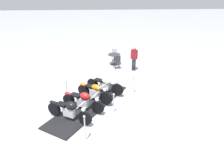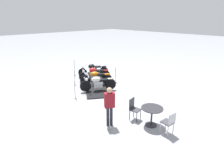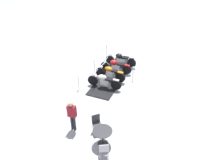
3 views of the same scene
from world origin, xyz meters
name	(u,v)px [view 2 (image 2 of 3)]	position (x,y,z in m)	size (l,w,h in m)	color
ground_plane	(96,83)	(0.00, 0.00, 0.00)	(80.00, 80.00, 0.00)	#A8AAB2
display_platform	(96,83)	(0.00, 0.00, 0.03)	(5.12, 1.48, 0.05)	black
motorcycle_black	(93,69)	(1.24, -0.76, 0.54)	(1.18, 1.98, 0.93)	black
motorcycle_maroon	(94,74)	(0.43, -0.23, 0.52)	(1.21, 1.96, 0.90)	black
motorcycle_copper	(96,78)	(-0.39, 0.28, 0.51)	(1.36, 1.73, 0.96)	black
motorcycle_cream	(98,83)	(-1.20, 0.83, 0.53)	(1.23, 1.90, 0.95)	black
stanchion_right_rear	(75,92)	(-1.08, 2.32, 0.34)	(0.30, 0.30, 1.01)	silver
stanchion_right_mid	(75,80)	(0.74, 1.14, 0.31)	(0.34, 0.34, 1.01)	silver
stanchion_left_mid	(116,77)	(-0.74, -1.14, 0.36)	(0.29, 0.29, 1.02)	silver
stanchion_right_front	(75,70)	(2.56, -0.04, 0.37)	(0.33, 0.33, 1.13)	silver
cafe_table	(152,112)	(-5.56, 1.60, 0.60)	(0.88, 0.88, 0.79)	#2D2D33
cafe_chair_near_table	(169,122)	(-6.37, 1.68, 0.55)	(0.44, 0.44, 0.94)	#B7B7BC
cafe_chair_across_table	(134,108)	(-4.74, 1.75, 0.54)	(0.47, 0.47, 0.95)	#2D2D33
bystander_person	(109,103)	(-4.39, 2.84, 0.99)	(0.39, 0.46, 1.66)	#23232D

